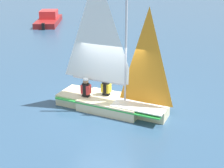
{
  "coord_description": "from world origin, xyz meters",
  "views": [
    {
      "loc": [
        5.87,
        -9.16,
        5.35
      ],
      "look_at": [
        0.0,
        0.0,
        1.03
      ],
      "focal_mm": 50.0,
      "sensor_mm": 36.0,
      "label": 1
    }
  ],
  "objects_px": {
    "sailboat_main": "(111,91)",
    "sailor_helm": "(106,90)",
    "sailor_crew": "(86,91)",
    "motorboat_distant": "(49,19)"
  },
  "relations": [
    {
      "from": "sailor_crew",
      "to": "motorboat_distant",
      "type": "bearing_deg",
      "value": 130.01
    },
    {
      "from": "sailboat_main",
      "to": "sailor_crew",
      "type": "height_order",
      "value": "sailboat_main"
    },
    {
      "from": "sailor_helm",
      "to": "sailor_crew",
      "type": "bearing_deg",
      "value": -145.65
    },
    {
      "from": "sailor_helm",
      "to": "motorboat_distant",
      "type": "xyz_separation_m",
      "value": [
        -13.92,
        11.48,
        -0.23
      ]
    },
    {
      "from": "sailor_crew",
      "to": "motorboat_distant",
      "type": "distance_m",
      "value": 17.95
    },
    {
      "from": "sailor_helm",
      "to": "sailboat_main",
      "type": "bearing_deg",
      "value": -35.41
    },
    {
      "from": "sailor_crew",
      "to": "sailboat_main",
      "type": "bearing_deg",
      "value": 11.86
    },
    {
      "from": "sailboat_main",
      "to": "sailor_helm",
      "type": "relative_size",
      "value": 4.5
    },
    {
      "from": "sailboat_main",
      "to": "sailor_crew",
      "type": "distance_m",
      "value": 1.02
    },
    {
      "from": "motorboat_distant",
      "to": "sailor_helm",
      "type": "bearing_deg",
      "value": -163.42
    }
  ]
}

